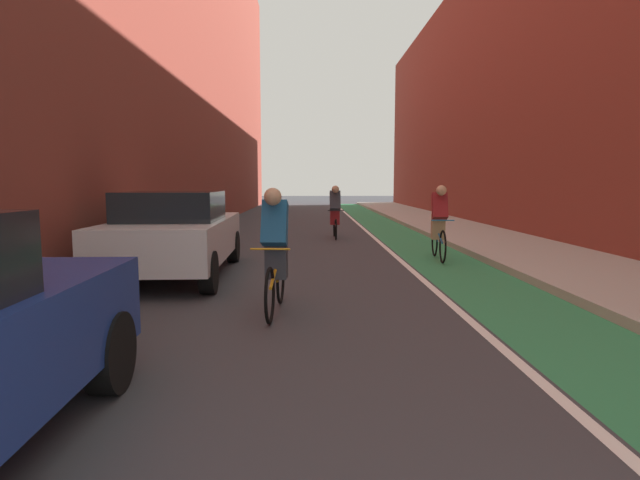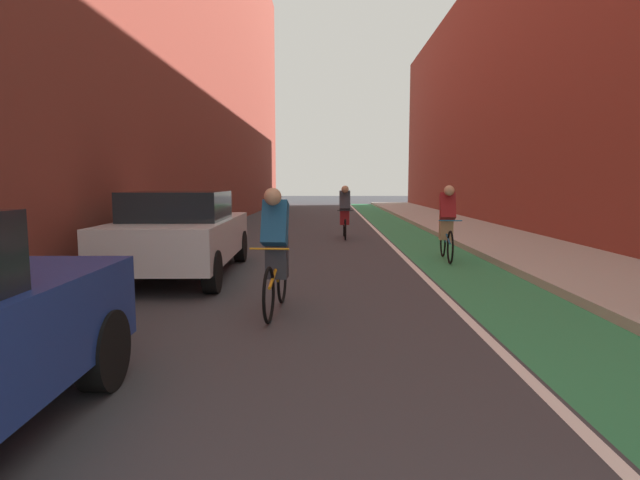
{
  "view_description": "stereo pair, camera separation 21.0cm",
  "coord_description": "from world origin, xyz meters",
  "px_view_note": "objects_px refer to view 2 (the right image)",
  "views": [
    {
      "loc": [
        -0.09,
        1.6,
        1.69
      ],
      "look_at": [
        0.03,
        8.05,
        0.96
      ],
      "focal_mm": 28.72,
      "sensor_mm": 36.0,
      "label": 1
    },
    {
      "loc": [
        0.12,
        1.6,
        1.69
      ],
      "look_at": [
        0.03,
        8.05,
        0.96
      ],
      "focal_mm": 28.72,
      "sensor_mm": 36.0,
      "label": 2
    }
  ],
  "objects_px": {
    "cyclist_mid": "(276,251)",
    "cyclist_far": "(345,212)",
    "parked_sedan_white": "(181,233)",
    "cyclist_trailing": "(447,223)"
  },
  "relations": [
    {
      "from": "cyclist_mid",
      "to": "cyclist_far",
      "type": "height_order",
      "value": "cyclist_mid"
    },
    {
      "from": "parked_sedan_white",
      "to": "cyclist_mid",
      "type": "xyz_separation_m",
      "value": [
        1.98,
        -2.65,
        0.03
      ]
    },
    {
      "from": "cyclist_mid",
      "to": "cyclist_far",
      "type": "relative_size",
      "value": 1.03
    },
    {
      "from": "cyclist_mid",
      "to": "cyclist_trailing",
      "type": "xyz_separation_m",
      "value": [
        3.27,
        4.55,
        0.0
      ]
    },
    {
      "from": "cyclist_trailing",
      "to": "cyclist_far",
      "type": "distance_m",
      "value": 4.84
    },
    {
      "from": "cyclist_mid",
      "to": "cyclist_far",
      "type": "bearing_deg",
      "value": 82.32
    },
    {
      "from": "parked_sedan_white",
      "to": "cyclist_trailing",
      "type": "height_order",
      "value": "cyclist_trailing"
    },
    {
      "from": "cyclist_trailing",
      "to": "cyclist_mid",
      "type": "bearing_deg",
      "value": -125.69
    },
    {
      "from": "cyclist_mid",
      "to": "parked_sedan_white",
      "type": "bearing_deg",
      "value": 126.86
    },
    {
      "from": "parked_sedan_white",
      "to": "cyclist_trailing",
      "type": "xyz_separation_m",
      "value": [
        5.25,
        1.91,
        0.03
      ]
    }
  ]
}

